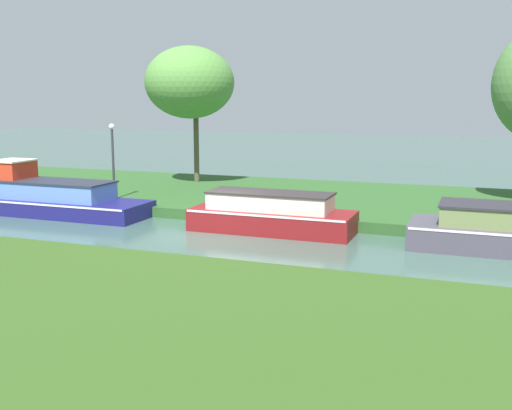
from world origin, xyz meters
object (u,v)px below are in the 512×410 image
at_px(willow_tree_left, 190,83).
at_px(mooring_post_near, 231,201).
at_px(maroon_barge, 271,214).
at_px(lamp_post, 113,152).
at_px(navy_narrowboat, 43,198).

distance_m(willow_tree_left, mooring_post_near, 8.99).
relative_size(maroon_barge, mooring_post_near, 7.60).
height_order(maroon_barge, lamp_post, lamp_post).
bearing_deg(willow_tree_left, maroon_barge, -47.48).
distance_m(navy_narrowboat, mooring_post_near, 7.70).
bearing_deg(mooring_post_near, lamp_post, 172.45).
xyz_separation_m(maroon_barge, mooring_post_near, (-2.03, 1.22, 0.16)).
bearing_deg(navy_narrowboat, maroon_barge, 0.00).
height_order(willow_tree_left, lamp_post, willow_tree_left).
xyz_separation_m(maroon_barge, willow_tree_left, (-6.77, 7.38, 4.68)).
xyz_separation_m(maroon_barge, lamp_post, (-7.62, 1.96, 1.74)).
bearing_deg(willow_tree_left, lamp_post, -99.02).
xyz_separation_m(navy_narrowboat, mooring_post_near, (7.61, 1.22, 0.15)).
height_order(maroon_barge, mooring_post_near, maroon_barge).
bearing_deg(willow_tree_left, navy_narrowboat, -111.24).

